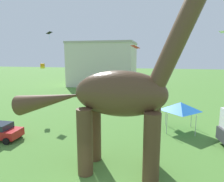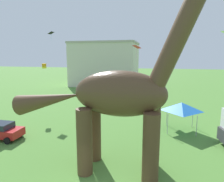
{
  "view_description": "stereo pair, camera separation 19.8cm",
  "coord_description": "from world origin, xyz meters",
  "px_view_note": "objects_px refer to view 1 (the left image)",
  "views": [
    {
      "loc": [
        3.19,
        -8.57,
        7.68
      ],
      "look_at": [
        -0.07,
        5.7,
        5.14
      ],
      "focal_mm": 32.28,
      "sensor_mm": 36.0,
      "label": 1
    },
    {
      "loc": [
        3.38,
        -8.52,
        7.68
      ],
      "look_at": [
        -0.07,
        5.7,
        5.14
      ],
      "focal_mm": 32.28,
      "sensor_mm": 36.0,
      "label": 2
    }
  ],
  "objects_px": {
    "person_vendor_side": "(84,119)",
    "kite_drifting": "(223,32)",
    "person_watching_child": "(80,116)",
    "kite_high_left": "(43,66)",
    "dinosaur_sculpture": "(119,93)",
    "kite_apex": "(135,47)",
    "festival_canopy_tent": "(180,107)",
    "kite_mid_left": "(49,33)"
  },
  "relations": [
    {
      "from": "dinosaur_sculpture",
      "to": "person_watching_child",
      "type": "xyz_separation_m",
      "value": [
        -6.06,
        8.17,
        -4.34
      ]
    },
    {
      "from": "festival_canopy_tent",
      "to": "kite_high_left",
      "type": "relative_size",
      "value": 4.78
    },
    {
      "from": "dinosaur_sculpture",
      "to": "kite_mid_left",
      "type": "bearing_deg",
      "value": 149.03
    },
    {
      "from": "person_vendor_side",
      "to": "kite_mid_left",
      "type": "bearing_deg",
      "value": 114.17
    },
    {
      "from": "person_watching_child",
      "to": "kite_drifting",
      "type": "distance_m",
      "value": 18.89
    },
    {
      "from": "dinosaur_sculpture",
      "to": "kite_apex",
      "type": "height_order",
      "value": "dinosaur_sculpture"
    },
    {
      "from": "kite_mid_left",
      "to": "festival_canopy_tent",
      "type": "bearing_deg",
      "value": -19.78
    },
    {
      "from": "kite_drifting",
      "to": "kite_mid_left",
      "type": "relative_size",
      "value": 0.84
    },
    {
      "from": "dinosaur_sculpture",
      "to": "person_vendor_side",
      "type": "distance_m",
      "value": 9.6
    },
    {
      "from": "dinosaur_sculpture",
      "to": "kite_high_left",
      "type": "height_order",
      "value": "dinosaur_sculpture"
    },
    {
      "from": "person_watching_child",
      "to": "kite_mid_left",
      "type": "relative_size",
      "value": 1.27
    },
    {
      "from": "dinosaur_sculpture",
      "to": "person_vendor_side",
      "type": "height_order",
      "value": "dinosaur_sculpture"
    },
    {
      "from": "person_watching_child",
      "to": "festival_canopy_tent",
      "type": "bearing_deg",
      "value": -33.46
    },
    {
      "from": "kite_drifting",
      "to": "kite_mid_left",
      "type": "distance_m",
      "value": 22.99
    },
    {
      "from": "dinosaur_sculpture",
      "to": "kite_drifting",
      "type": "xyz_separation_m",
      "value": [
        9.48,
        13.36,
        5.08
      ]
    },
    {
      "from": "person_watching_child",
      "to": "dinosaur_sculpture",
      "type": "bearing_deg",
      "value": -89.76
    },
    {
      "from": "dinosaur_sculpture",
      "to": "kite_high_left",
      "type": "distance_m",
      "value": 17.41
    },
    {
      "from": "person_vendor_side",
      "to": "kite_mid_left",
      "type": "distance_m",
      "value": 15.47
    },
    {
      "from": "dinosaur_sculpture",
      "to": "festival_canopy_tent",
      "type": "height_order",
      "value": "dinosaur_sculpture"
    },
    {
      "from": "person_vendor_side",
      "to": "kite_high_left",
      "type": "relative_size",
      "value": 2.56
    },
    {
      "from": "person_watching_child",
      "to": "festival_canopy_tent",
      "type": "xyz_separation_m",
      "value": [
        10.86,
        0.54,
        1.58
      ]
    },
    {
      "from": "person_watching_child",
      "to": "kite_drifting",
      "type": "height_order",
      "value": "kite_drifting"
    },
    {
      "from": "kite_mid_left",
      "to": "person_vendor_side",
      "type": "bearing_deg",
      "value": -44.98
    },
    {
      "from": "person_watching_child",
      "to": "kite_drifting",
      "type": "xyz_separation_m",
      "value": [
        15.54,
        5.18,
        9.42
      ]
    },
    {
      "from": "person_watching_child",
      "to": "kite_apex",
      "type": "bearing_deg",
      "value": 22.82
    },
    {
      "from": "festival_canopy_tent",
      "to": "person_vendor_side",
      "type": "bearing_deg",
      "value": -169.78
    },
    {
      "from": "person_vendor_side",
      "to": "kite_drifting",
      "type": "distance_m",
      "value": 18.46
    },
    {
      "from": "person_vendor_side",
      "to": "person_watching_child",
      "type": "bearing_deg",
      "value": 107.55
    },
    {
      "from": "festival_canopy_tent",
      "to": "kite_high_left",
      "type": "bearing_deg",
      "value": 169.88
    },
    {
      "from": "dinosaur_sculpture",
      "to": "festival_canopy_tent",
      "type": "xyz_separation_m",
      "value": [
        4.8,
        8.72,
        -2.76
      ]
    },
    {
      "from": "kite_high_left",
      "to": "kite_mid_left",
      "type": "bearing_deg",
      "value": 101.68
    },
    {
      "from": "kite_high_left",
      "to": "kite_mid_left",
      "type": "distance_m",
      "value": 5.84
    },
    {
      "from": "person_watching_child",
      "to": "festival_canopy_tent",
      "type": "distance_m",
      "value": 10.99
    },
    {
      "from": "person_vendor_side",
      "to": "kite_apex",
      "type": "height_order",
      "value": "kite_apex"
    },
    {
      "from": "kite_apex",
      "to": "person_vendor_side",
      "type": "bearing_deg",
      "value": -112.95
    },
    {
      "from": "kite_high_left",
      "to": "kite_mid_left",
      "type": "relative_size",
      "value": 0.53
    },
    {
      "from": "dinosaur_sculpture",
      "to": "kite_mid_left",
      "type": "height_order",
      "value": "dinosaur_sculpture"
    },
    {
      "from": "kite_apex",
      "to": "festival_canopy_tent",
      "type": "bearing_deg",
      "value": -54.95
    },
    {
      "from": "dinosaur_sculpture",
      "to": "kite_apex",
      "type": "relative_size",
      "value": 8.22
    },
    {
      "from": "kite_apex",
      "to": "kite_mid_left",
      "type": "xyz_separation_m",
      "value": [
        -12.53,
        -1.56,
        2.08
      ]
    },
    {
      "from": "festival_canopy_tent",
      "to": "kite_apex",
      "type": "relative_size",
      "value": 1.76
    },
    {
      "from": "person_vendor_side",
      "to": "kite_drifting",
      "type": "bearing_deg",
      "value": 2.95
    }
  ]
}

